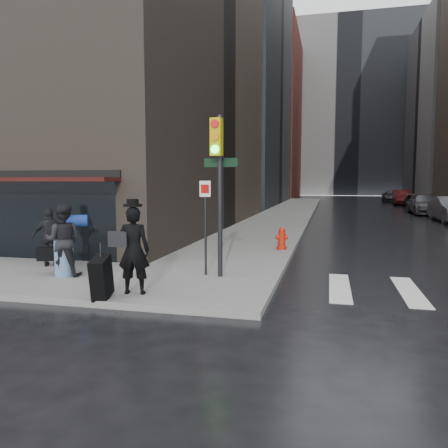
{
  "coord_description": "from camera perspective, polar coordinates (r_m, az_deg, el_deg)",
  "views": [
    {
      "loc": [
        3.2,
        -9.88,
        2.61
      ],
      "look_at": [
        0.1,
        2.94,
        1.3
      ],
      "focal_mm": 35.0,
      "sensor_mm": 36.0,
      "label": 1
    }
  ],
  "objects": [
    {
      "name": "ground",
      "position": [
        10.71,
        -4.29,
        -8.45
      ],
      "size": [
        140.0,
        140.0,
        0.0
      ],
      "primitive_type": "plane",
      "color": "black",
      "rests_on": "ground"
    },
    {
      "name": "sidewalk_left",
      "position": [
        37.1,
        8.6,
        1.68
      ],
      "size": [
        4.0,
        50.0,
        0.15
      ],
      "primitive_type": "cube",
      "color": "slate",
      "rests_on": "ground"
    },
    {
      "name": "bldg_left_mid",
      "position": [
        52.56,
        -5.29,
        21.52
      ],
      "size": [
        22.0,
        24.0,
        34.0
      ],
      "primitive_type": "cube",
      "color": "gray",
      "rests_on": "ground"
    },
    {
      "name": "bldg_left_far",
      "position": [
        74.41,
        0.89,
        13.68
      ],
      "size": [
        22.0,
        20.0,
        26.0
      ],
      "primitive_type": "cube",
      "color": "#59281E",
      "rests_on": "ground"
    },
    {
      "name": "bldg_distant",
      "position": [
        88.94,
        15.71,
        14.11
      ],
      "size": [
        40.0,
        12.0,
        32.0
      ],
      "primitive_type": "cube",
      "color": "gray",
      "rests_on": "ground"
    },
    {
      "name": "man_overcoat",
      "position": [
        9.63,
        -12.55,
        -3.88
      ],
      "size": [
        1.09,
        1.22,
        2.11
      ],
      "rotation": [
        0.0,
        0.0,
        3.32
      ],
      "color": "black",
      "rests_on": "ground"
    },
    {
      "name": "man_jeans",
      "position": [
        11.97,
        -20.27,
        -1.99
      ],
      "size": [
        1.36,
        0.94,
        1.87
      ],
      "rotation": [
        0.0,
        0.0,
        3.43
      ],
      "color": "black",
      "rests_on": "ground"
    },
    {
      "name": "man_greycoat",
      "position": [
        13.54,
        -21.74,
        -1.6
      ],
      "size": [
        1.07,
        0.82,
        1.68
      ],
      "rotation": [
        0.0,
        0.0,
        3.62
      ],
      "color": "black",
      "rests_on": "ground"
    },
    {
      "name": "traffic_light",
      "position": [
        11.02,
        -0.88,
        6.62
      ],
      "size": [
        1.02,
        0.53,
        4.1
      ],
      "rotation": [
        0.0,
        0.0,
        -0.15
      ],
      "color": "black",
      "rests_on": "ground"
    },
    {
      "name": "fire_hydrant",
      "position": [
        15.82,
        7.55,
        -2.02
      ],
      "size": [
        0.46,
        0.35,
        0.8
      ],
      "rotation": [
        0.0,
        0.0,
        0.29
      ],
      "color": "#B41B0B",
      "rests_on": "ground"
    },
    {
      "name": "parked_car_3",
      "position": [
        37.69,
        24.79,
        2.36
      ],
      "size": [
        2.25,
        5.44,
        1.57
      ],
      "primitive_type": "imported",
      "rotation": [
        0.0,
        0.0,
        0.01
      ],
      "color": "#3C3D41",
      "rests_on": "ground"
    },
    {
      "name": "parked_car_4",
      "position": [
        44.35,
        23.79,
        2.72
      ],
      "size": [
        1.84,
        4.21,
        1.41
      ],
      "primitive_type": "imported",
      "rotation": [
        0.0,
        0.0,
        0.04
      ],
      "color": "black",
      "rests_on": "ground"
    },
    {
      "name": "parked_car_5",
      "position": [
        50.88,
        22.18,
        3.22
      ],
      "size": [
        2.08,
        5.08,
        1.64
      ],
      "primitive_type": "imported",
      "rotation": [
        0.0,
        0.0,
        -0.07
      ],
      "color": "#420D0E",
      "rests_on": "ground"
    },
    {
      "name": "parked_car_6",
      "position": [
        57.5,
        21.27,
        3.4
      ],
      "size": [
        2.52,
        5.28,
        1.46
      ],
      "primitive_type": "imported",
      "rotation": [
        0.0,
        0.0,
        -0.02
      ],
      "color": "#3F3F44",
      "rests_on": "ground"
    }
  ]
}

